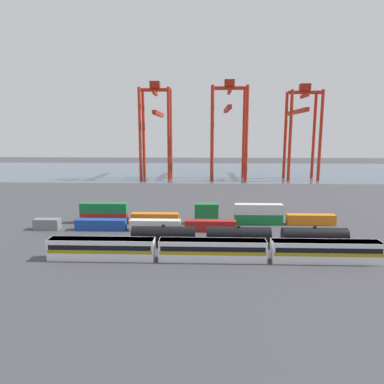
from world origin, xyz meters
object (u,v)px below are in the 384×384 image
gantry_crane_central (228,120)px  shipping_container_2 (155,225)px  shipping_container_9 (258,219)px  gantry_crane_east (301,122)px  shipping_container_3 (210,226)px  shipping_container_4 (104,218)px  gantry_crane_west (156,122)px  passenger_train (212,249)px  freight_tank_row (238,236)px  shipping_container_6 (155,218)px

gantry_crane_central → shipping_container_2: bearing=-103.6°
shipping_container_2 → shipping_container_9: 26.42m
shipping_container_2 → gantry_crane_east: 118.46m
shipping_container_3 → shipping_container_4: (-27.37, 6.85, 0.00)m
shipping_container_9 → gantry_crane_central: (-1.85, 90.77, 28.32)m
shipping_container_9 → gantry_crane_west: (-38.36, 90.67, 27.32)m
passenger_train → freight_tank_row: freight_tank_row is taller
passenger_train → gantry_crane_west: size_ratio=1.25×
freight_tank_row → gantry_crane_central: size_ratio=0.90×
passenger_train → shipping_container_4: passenger_train is taller
gantry_crane_east → passenger_train: bearing=-111.8°
freight_tank_row → shipping_container_2: 21.77m
freight_tank_row → gantry_crane_west: size_ratio=0.91×
passenger_train → gantry_crane_central: (10.47, 116.83, 27.47)m
passenger_train → shipping_container_9: size_ratio=4.96×
shipping_container_9 → shipping_container_2: bearing=-165.0°
freight_tank_row → shipping_container_9: size_ratio=3.61×
shipping_container_4 → gantry_crane_east: size_ratio=0.26×
freight_tank_row → gantry_crane_west: (-31.51, 108.69, 26.50)m
passenger_train → shipping_container_6: 29.69m
passenger_train → shipping_container_2: 23.32m
gantry_crane_west → gantry_crane_east: gantry_crane_west is taller
shipping_container_6 → shipping_container_9: same height
gantry_crane_central → passenger_train: bearing=-95.1°
freight_tank_row → shipping_container_6: size_ratio=3.61×
freight_tank_row → gantry_crane_east: 120.05m
shipping_container_2 → gantry_crane_east: gantry_crane_east is taller
shipping_container_2 → shipping_container_3: (13.11, 0.00, 0.00)m
shipping_container_4 → shipping_container_9: size_ratio=1.00×
shipping_container_9 → gantry_crane_west: bearing=112.9°
shipping_container_9 → shipping_container_6: bearing=180.0°
shipping_container_4 → gantry_crane_central: bearing=67.3°
passenger_train → gantry_crane_east: bearing=68.2°
freight_tank_row → shipping_container_9: bearing=69.2°
shipping_container_2 → gantry_crane_central: (23.67, 97.62, 28.32)m
shipping_container_9 → gantry_crane_central: bearing=91.2°
freight_tank_row → gantry_crane_central: gantry_crane_central is taller
shipping_container_2 → gantry_crane_west: (-12.84, 97.52, 27.32)m
shipping_container_3 → gantry_crane_east: 112.37m
shipping_container_4 → gantry_crane_east: 121.04m
gantry_crane_central → shipping_container_4: bearing=-112.7°
shipping_container_4 → shipping_container_9: (39.78, 0.00, 0.00)m
shipping_container_6 → gantry_crane_central: gantry_crane_central is taller
passenger_train → gantry_crane_central: bearing=84.9°
passenger_train → gantry_crane_east: size_ratio=1.29×
freight_tank_row → gantry_crane_east: gantry_crane_east is taller
shipping_container_2 → shipping_container_4: bearing=154.3°
shipping_container_9 → shipping_container_4: bearing=180.0°
freight_tank_row → gantry_crane_central: bearing=87.4°
shipping_container_3 → gantry_crane_west: gantry_crane_west is taller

